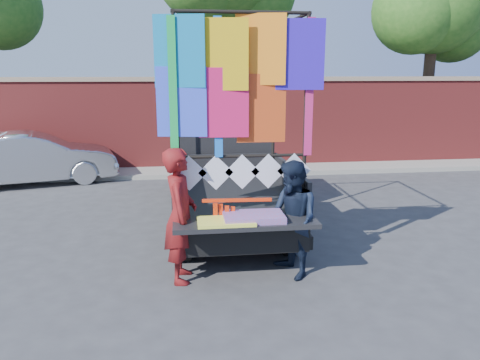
{
  "coord_description": "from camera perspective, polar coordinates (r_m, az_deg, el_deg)",
  "views": [
    {
      "loc": [
        -0.49,
        -6.38,
        2.77
      ],
      "look_at": [
        0.35,
        0.23,
        1.21
      ],
      "focal_mm": 35.0,
      "sensor_mm": 36.0,
      "label": 1
    }
  ],
  "objects": [
    {
      "name": "ground",
      "position": [
        6.97,
        -2.63,
        -10.28
      ],
      "size": [
        90.0,
        90.0,
        0.0
      ],
      "primitive_type": "plane",
      "color": "#38383A",
      "rests_on": "ground"
    },
    {
      "name": "brick_wall",
      "position": [
        13.46,
        -5.12,
        6.95
      ],
      "size": [
        30.0,
        0.45,
        2.61
      ],
      "color": "#9C2F2D",
      "rests_on": "ground"
    },
    {
      "name": "curb",
      "position": [
        12.97,
        -4.89,
        1.06
      ],
      "size": [
        30.0,
        1.2,
        0.12
      ],
      "primitive_type": "cube",
      "color": "gray",
      "rests_on": "ground"
    },
    {
      "name": "tree_right",
      "position": [
        16.68,
        22.87,
        19.01
      ],
      "size": [
        4.2,
        3.3,
        6.62
      ],
      "color": "#38281C",
      "rests_on": "ground"
    },
    {
      "name": "pickup_truck",
      "position": [
        9.09,
        -2.0,
        1.18
      ],
      "size": [
        2.22,
        5.58,
        3.51
      ],
      "color": "black",
      "rests_on": "ground"
    },
    {
      "name": "sedan",
      "position": [
        12.75,
        -23.72,
        2.44
      ],
      "size": [
        4.13,
        2.31,
        1.29
      ],
      "primitive_type": "imported",
      "rotation": [
        0.0,
        0.0,
        1.83
      ],
      "color": "silver",
      "rests_on": "ground"
    },
    {
      "name": "woman",
      "position": [
        6.25,
        -7.28,
        -4.32
      ],
      "size": [
        0.47,
        0.68,
        1.81
      ],
      "primitive_type": "imported",
      "rotation": [
        0.0,
        0.0,
        1.52
      ],
      "color": "maroon",
      "rests_on": "ground"
    },
    {
      "name": "man",
      "position": [
        6.38,
        6.4,
        -4.86
      ],
      "size": [
        0.81,
        0.93,
        1.61
      ],
      "primitive_type": "imported",
      "rotation": [
        0.0,
        0.0,
        -1.28
      ],
      "color": "black",
      "rests_on": "ground"
    },
    {
      "name": "streamer_bundle",
      "position": [
        6.23,
        -1.29,
        -4.18
      ],
      "size": [
        0.93,
        0.1,
        0.64
      ],
      "color": "red",
      "rests_on": "ground"
    }
  ]
}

